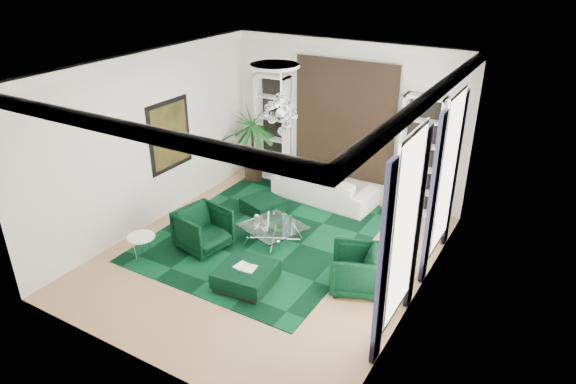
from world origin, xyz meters
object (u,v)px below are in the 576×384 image
Objects in this scene: coffee_table at (273,234)px; armchair_right at (356,269)px; armchair_left at (203,229)px; ottoman_side at (263,206)px; palm at (252,136)px; side_table at (143,248)px; sofa at (324,187)px; ottoman_front at (246,276)px.

armchair_right is at bearing -16.80° from coffee_table.
armchair_left is 1.18× the size of ottoman_side.
palm reaches higher than armchair_right.
coffee_table is at bearing -127.79° from armchair_right.
side_table is at bearing -86.26° from palm.
ottoman_side is 3.05m from side_table.
side_table is (-4.04, -1.24, -0.16)m from armchair_right.
armchair_left is 1.95m from ottoman_side.
side_table is (-0.98, -2.89, 0.08)m from ottoman_side.
coffee_table is at bearing -48.95° from palm.
armchair_right is at bearing 17.00° from side_table.
sofa is 3.13× the size of ottoman_side.
sofa is 3.64m from armchair_right.
ottoman_front is at bearing -83.48° from armchair_right.
ottoman_front is at bearing -57.84° from palm.
side_table is at bearing -134.87° from coffee_table.
palm reaches higher than side_table.
armchair_left is 0.38× the size of palm.
sofa is 2.28× the size of coffee_table.
ottoman_front is 4.91m from palm.
ottoman_side is at bearing 71.21° from side_table.
armchair_right reaches higher than ottoman_side.
armchair_left is 1.47m from coffee_table.
palm is at bearing 131.05° from coffee_table.
palm is at bearing 27.62° from armchair_left.
armchair_right is (3.28, 0.27, -0.02)m from armchair_left.
palm is (-2.17, 2.49, 1.05)m from coffee_table.
ottoman_front is 1.80× the size of side_table.
armchair_right is at bearing 27.51° from ottoman_front.
armchair_left is 3.29m from armchair_right.
ottoman_front is at bearing 7.85° from side_table.
coffee_table is 1.34m from ottoman_side.
sofa is at bearing -4.68° from palm.
palm reaches higher than ottoman_front.
armchair_left is at bearing 51.80° from side_table.
armchair_left is 1.77× the size of side_table.
coffee_table is at bearing -47.95° from ottoman_side.
side_table reaches higher than ottoman_front.
ottoman_front is at bearing -63.41° from ottoman_side.
armchair_right is 1.69× the size of side_table.
coffee_table is at bearing -39.98° from armchair_left.
side_table reaches higher than coffee_table.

